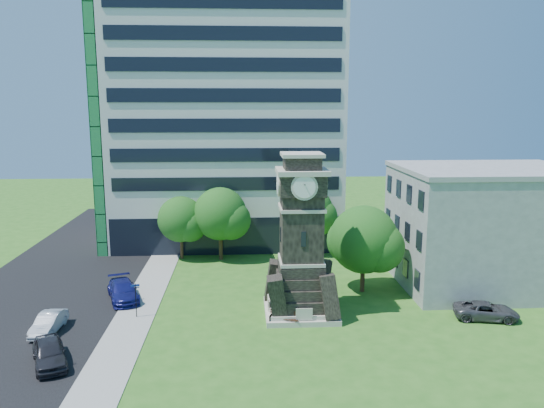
{
  "coord_description": "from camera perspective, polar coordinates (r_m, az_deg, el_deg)",
  "views": [
    {
      "loc": [
        -1.25,
        -36.03,
        15.6
      ],
      "look_at": [
        1.05,
        6.15,
        7.73
      ],
      "focal_mm": 35.0,
      "sensor_mm": 36.0,
      "label": 1
    }
  ],
  "objects": [
    {
      "name": "park_bench",
      "position": [
        39.05,
        1.31,
        -12.09
      ],
      "size": [
        2.06,
        0.55,
        1.07
      ],
      "rotation": [
        0.0,
        0.0,
        -0.35
      ],
      "color": "black",
      "rests_on": "ground"
    },
    {
      "name": "clock_tower",
      "position": [
        39.63,
        3.15,
        -4.55
      ],
      "size": [
        5.4,
        5.4,
        12.22
      ],
      "color": "beige",
      "rests_on": "ground"
    },
    {
      "name": "street_sign",
      "position": [
        41.12,
        -14.45,
        -9.59
      ],
      "size": [
        0.64,
        0.06,
        2.67
      ],
      "rotation": [
        0.0,
        0.0,
        0.31
      ],
      "color": "black",
      "rests_on": "ground"
    },
    {
      "name": "tree_ne",
      "position": [
        56.14,
        4.01,
        -0.95
      ],
      "size": [
        5.76,
        5.24,
        7.23
      ],
      "rotation": [
        0.0,
        0.0,
        -0.37
      ],
      "color": "#332114",
      "rests_on": "ground"
    },
    {
      "name": "car_street_mid",
      "position": [
        40.96,
        -22.89,
        -11.71
      ],
      "size": [
        1.57,
        4.04,
        1.31
      ],
      "primitive_type": "imported",
      "rotation": [
        0.0,
        0.0,
        -0.04
      ],
      "color": "#B0B1B8",
      "rests_on": "ground"
    },
    {
      "name": "street",
      "position": [
        46.98,
        -24.18,
        -9.79
      ],
      "size": [
        14.0,
        80.0,
        0.02
      ],
      "primitive_type": "cube",
      "color": "black",
      "rests_on": "ground"
    },
    {
      "name": "car_east_lot",
      "position": [
        43.0,
        22.05,
        -10.6
      ],
      "size": [
        4.95,
        2.99,
        1.29
      ],
      "primitive_type": "imported",
      "rotation": [
        0.0,
        0.0,
        1.38
      ],
      "color": "#434247",
      "rests_on": "ground"
    },
    {
      "name": "office_tall",
      "position": [
        61.92,
        -5.0,
        9.25
      ],
      "size": [
        26.2,
        15.11,
        28.6
      ],
      "color": "silver",
      "rests_on": "ground"
    },
    {
      "name": "tree_nw",
      "position": [
        54.93,
        -9.71,
        -1.79
      ],
      "size": [
        5.18,
        4.71,
        6.52
      ],
      "rotation": [
        0.0,
        0.0,
        -0.16
      ],
      "color": "#332114",
      "rests_on": "ground"
    },
    {
      "name": "ground",
      "position": [
        39.28,
        -1.07,
        -12.84
      ],
      "size": [
        160.0,
        160.0,
        0.0
      ],
      "primitive_type": "plane",
      "color": "#2B601B",
      "rests_on": "ground"
    },
    {
      "name": "car_street_south",
      "position": [
        36.17,
        -22.84,
        -14.53
      ],
      "size": [
        3.48,
        4.85,
        1.54
      ],
      "primitive_type": "imported",
      "rotation": [
        0.0,
        0.0,
        0.42
      ],
      "color": "#232228",
      "rests_on": "ground"
    },
    {
      "name": "sidewalk",
      "position": [
        44.65,
        -13.79,
        -10.17
      ],
      "size": [
        3.0,
        70.0,
        0.06
      ],
      "primitive_type": "cube",
      "color": "gray",
      "rests_on": "ground"
    },
    {
      "name": "office_low",
      "position": [
        49.97,
        22.1,
        -2.24
      ],
      "size": [
        15.2,
        12.2,
        10.4
      ],
      "color": "#A0A3A6",
      "rests_on": "ground"
    },
    {
      "name": "tree_east",
      "position": [
        45.16,
        9.93,
        -3.99
      ],
      "size": [
        6.29,
        5.72,
        7.42
      ],
      "rotation": [
        0.0,
        0.0,
        -0.21
      ],
      "color": "#332114",
      "rests_on": "ground"
    },
    {
      "name": "tree_nc",
      "position": [
        53.97,
        -5.51,
        -1.25
      ],
      "size": [
        5.92,
        5.38,
        7.49
      ],
      "rotation": [
        0.0,
        0.0,
        -0.42
      ],
      "color": "#332114",
      "rests_on": "ground"
    },
    {
      "name": "car_street_north",
      "position": [
        45.31,
        -15.73,
        -8.97
      ],
      "size": [
        3.77,
        5.63,
        1.51
      ],
      "primitive_type": "imported",
      "rotation": [
        0.0,
        0.0,
        0.35
      ],
      "color": "navy",
      "rests_on": "ground"
    }
  ]
}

